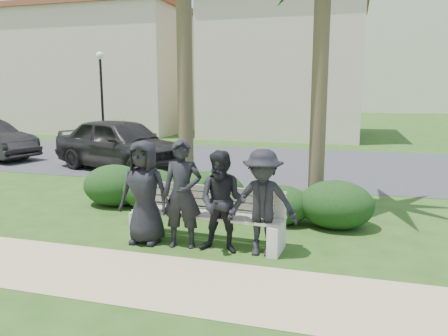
% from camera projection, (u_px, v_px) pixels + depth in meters
% --- Properties ---
extents(ground, '(160.00, 160.00, 0.00)m').
position_uv_depth(ground, '(189.00, 235.00, 7.55)').
color(ground, '#244213').
rests_on(ground, ground).
extents(footpath, '(30.00, 1.60, 0.01)m').
position_uv_depth(footpath, '(141.00, 277.00, 5.84)').
color(footpath, tan).
rests_on(footpath, ground).
extents(asphalt_street, '(160.00, 8.00, 0.01)m').
position_uv_depth(asphalt_street, '(271.00, 163.00, 15.11)').
color(asphalt_street, '#2D2D30').
rests_on(asphalt_street, ground).
extents(stucco_bldg_left, '(10.40, 8.40, 7.30)m').
position_uv_depth(stucco_bldg_left, '(111.00, 71.00, 27.23)').
color(stucco_bldg_left, beige).
rests_on(stucco_bldg_left, ground).
extents(stucco_bldg_right, '(8.40, 8.40, 7.30)m').
position_uv_depth(stucco_bldg_right, '(287.00, 69.00, 24.20)').
color(stucco_bldg_right, beige).
rests_on(stucco_bldg_right, ground).
extents(street_lamp, '(0.36, 0.36, 4.29)m').
position_uv_depth(street_lamp, '(101.00, 81.00, 20.86)').
color(street_lamp, black).
rests_on(street_lamp, ground).
extents(park_bench, '(2.57, 0.75, 0.88)m').
position_uv_depth(park_bench, '(206.00, 219.00, 7.12)').
color(park_bench, '#9E9284').
rests_on(park_bench, ground).
extents(man_a, '(0.83, 0.55, 1.69)m').
position_uv_depth(man_a, '(144.00, 192.00, 7.05)').
color(man_a, black).
rests_on(man_a, ground).
extents(man_b, '(0.69, 0.51, 1.72)m').
position_uv_depth(man_b, '(182.00, 194.00, 6.85)').
color(man_b, black).
rests_on(man_b, ground).
extents(man_c, '(0.78, 0.61, 1.58)m').
position_uv_depth(man_c, '(222.00, 202.00, 6.64)').
color(man_c, black).
rests_on(man_c, ground).
extents(man_d, '(1.10, 0.71, 1.62)m').
position_uv_depth(man_d, '(262.00, 203.00, 6.52)').
color(man_d, black).
rests_on(man_d, ground).
extents(hedge_a, '(1.40, 1.15, 0.91)m').
position_uv_depth(hedge_a, '(115.00, 184.00, 9.51)').
color(hedge_a, black).
rests_on(hedge_a, ground).
extents(hedge_b, '(1.33, 1.10, 0.87)m').
position_uv_depth(hedge_b, '(152.00, 188.00, 9.21)').
color(hedge_b, black).
rests_on(hedge_b, ground).
extents(hedge_c, '(1.34, 1.11, 0.87)m').
position_uv_depth(hedge_c, '(213.00, 191.00, 8.97)').
color(hedge_c, black).
rests_on(hedge_c, ground).
extents(hedge_d, '(1.31, 1.08, 0.85)m').
position_uv_depth(hedge_d, '(210.00, 191.00, 9.00)').
color(hedge_d, black).
rests_on(hedge_d, ground).
extents(hedge_e, '(1.14, 0.94, 0.74)m').
position_uv_depth(hedge_e, '(281.00, 204.00, 8.20)').
color(hedge_e, black).
rests_on(hedge_e, ground).
extents(hedge_f, '(1.36, 1.13, 0.89)m').
position_uv_depth(hedge_f, '(336.00, 203.00, 7.94)').
color(hedge_f, black).
rests_on(hedge_f, ground).
extents(hedge_extra, '(1.33, 1.10, 0.87)m').
position_uv_depth(hedge_extra, '(199.00, 191.00, 8.92)').
color(hedge_extra, black).
rests_on(hedge_extra, ground).
extents(car_a, '(5.18, 3.41, 1.64)m').
position_uv_depth(car_a, '(121.00, 144.00, 13.64)').
color(car_a, black).
rests_on(car_a, ground).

